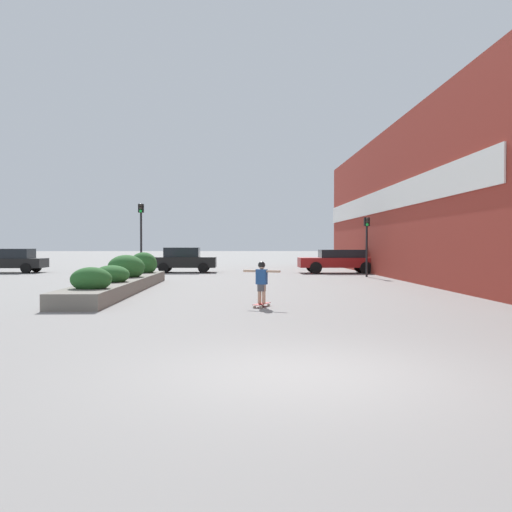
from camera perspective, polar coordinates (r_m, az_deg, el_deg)
name	(u,v)px	position (r m, az deg, el deg)	size (l,w,h in m)	color
ground_plane	(305,374)	(7.63, 4.88, -11.63)	(300.00, 300.00, 0.00)	gray
building_wall_right	(428,193)	(25.16, 16.86, 6.05)	(0.67, 44.61, 7.73)	maroon
planter_box	(123,278)	(21.63, -13.12, -2.19)	(1.53, 12.75, 1.36)	slate
skateboard	(262,304)	(15.49, 0.57, -4.86)	(0.53, 0.81, 0.09)	maroon
skateboarder	(262,278)	(15.44, 0.57, -2.22)	(0.99, 0.51, 1.14)	tan
car_leftmost	(501,259)	(39.19, 23.30, -0.27)	(3.86, 1.90, 1.52)	#BCBCC1
car_center_left	(11,260)	(37.56, -23.33, -0.39)	(4.15, 1.92, 1.46)	black
car_center_right	(339,260)	(34.45, 8.32, -0.43)	(4.74, 1.98, 1.40)	maroon
car_rightmost	(184,260)	(35.15, -7.22, -0.35)	(3.82, 1.96, 1.53)	black
traffic_light_left	(141,228)	(30.34, -11.43, 2.78)	(0.28, 0.30, 3.83)	black
traffic_light_right	(367,236)	(30.56, 11.02, 1.98)	(0.28, 0.30, 3.13)	black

